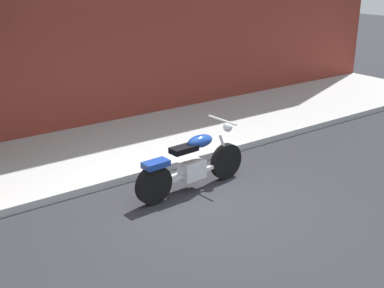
% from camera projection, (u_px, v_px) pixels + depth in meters
% --- Properties ---
extents(ground_plane, '(60.00, 60.00, 0.00)m').
position_uv_depth(ground_plane, '(197.00, 202.00, 8.34)').
color(ground_plane, '#28282D').
extents(sidewalk, '(20.46, 3.17, 0.14)m').
position_uv_depth(sidewalk, '(114.00, 148.00, 10.56)').
color(sidewalk, '#ABABAB').
rests_on(sidewalk, ground).
extents(motorcycle, '(2.30, 0.70, 1.17)m').
position_uv_depth(motorcycle, '(192.00, 165.00, 8.63)').
color(motorcycle, black).
rests_on(motorcycle, ground).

